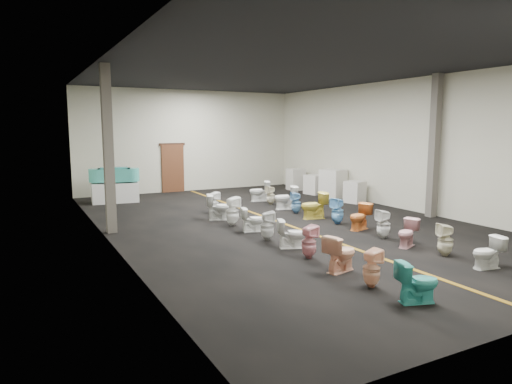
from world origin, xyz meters
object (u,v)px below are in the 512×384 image
Objects in this scene: appliance_crate_c at (315,184)px; toilet_right_2 at (445,240)px; appliance_crate_a at (355,192)px; appliance_crate_b at (333,184)px; toilet_left_2 at (341,253)px; appliance_crate_d at (296,179)px; toilet_right_10 at (271,195)px; toilet_left_1 at (372,268)px; toilet_right_4 at (384,224)px; toilet_left_0 at (418,282)px; toilet_left_6 at (253,220)px; toilet_left_8 at (220,207)px; toilet_right_1 at (488,253)px; toilet_right_3 at (408,233)px; bathtub at (114,174)px; toilet_right_9 at (285,198)px; toilet_right_5 at (360,217)px; toilet_right_6 at (338,211)px; toilet_left_3 at (309,242)px; toilet_left_9 at (214,203)px; toilet_right_8 at (296,203)px; toilet_left_5 at (267,226)px; toilet_right_7 at (314,206)px; toilet_left_7 at (232,211)px; display_table at (115,193)px; toilet_left_4 at (292,234)px.

toilet_right_2 is at bearing -108.06° from appliance_crate_c.
appliance_crate_a is 0.71× the size of appliance_crate_b.
appliance_crate_a is 1.12× the size of toilet_right_2.
toilet_right_2 is (2.75, -0.22, -0.01)m from toilet_left_2.
appliance_crate_d is 4.27m from toilet_right_10.
toilet_right_4 is (2.77, 2.63, 0.03)m from toilet_left_1.
appliance_crate_c is 9.76m from toilet_right_2.
toilet_left_0 is (-5.70, -9.71, -0.23)m from appliance_crate_b.
toilet_right_4 is at bearing -112.60° from appliance_crate_c.
toilet_left_2 reaches higher than toilet_left_6.
toilet_left_8 is at bearing -13.58° from toilet_left_2.
appliance_crate_d is at bearing -33.05° from toilet_left_1.
toilet_right_1 is 0.88× the size of toilet_right_4.
toilet_right_3 is 0.88× the size of toilet_right_4.
appliance_crate_a reaches higher than toilet_left_2.
appliance_crate_b is 9.72m from toilet_left_2.
toilet_left_2 is at bearing -160.86° from toilet_left_8.
bathtub is at bearing -147.52° from toilet_right_1.
toilet_left_2 is at bearing -6.16° from toilet_right_9.
toilet_right_5 is at bearing -12.90° from toilet_left_0.
toilet_left_8 is at bearing -142.88° from toilet_right_6.
toilet_right_1 is (2.77, -2.31, -0.03)m from toilet_left_3.
toilet_left_9 is 6.55m from toilet_right_3.
toilet_right_8 is at bearing -76.02° from toilet_left_8.
toilet_right_5 reaches higher than toilet_right_3.
toilet_left_3 is 3.06m from toilet_right_2.
toilet_right_8 is at bearing -6.64° from toilet_right_10.
appliance_crate_c reaches higher than toilet_left_5.
toilet_left_8 is 1.20× the size of toilet_right_3.
toilet_right_7 is at bearing -60.05° from toilet_left_6.
toilet_right_6 reaches higher than toilet_right_4.
toilet_left_7 is (-5.86, -2.91, -0.15)m from appliance_crate_b.
toilet_left_6 is 0.91× the size of toilet_right_5.
toilet_right_3 reaches higher than toilet_right_1.
display_table is 10.45m from toilet_right_4.
toilet_left_3 is (2.26, -9.78, -0.70)m from bathtub.
toilet_left_6 is 1.01× the size of toilet_right_1.
appliance_crate_b is 1.19× the size of appliance_crate_d.
display_table is 10.04m from toilet_left_3.
toilet_right_4 is (2.59, -0.31, 0.03)m from toilet_left_4.
toilet_right_7 reaches higher than toilet_right_5.
toilet_left_2 is at bearing -65.48° from bathtub.
toilet_right_4 is (4.98, -9.19, 0.00)m from display_table.
appliance_crate_d is at bearing -1.79° from display_table.
toilet_left_1 is 0.94× the size of toilet_left_9.
appliance_crate_b is 2.78m from appliance_crate_d.
toilet_left_0 is 0.93× the size of toilet_left_2.
toilet_left_9 is 3.31m from toilet_right_7.
toilet_right_3 is at bearing -51.49° from bathtub.
toilet_left_0 is 7.00m from toilet_right_7.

